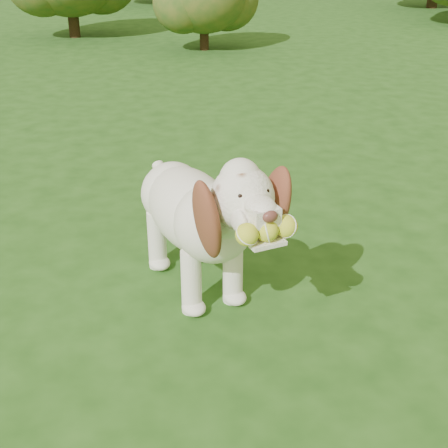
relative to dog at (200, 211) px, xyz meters
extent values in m
plane|color=#1D4413|center=(-0.01, 0.03, -0.45)|extent=(80.00, 80.00, 0.00)
ellipsoid|color=white|center=(-0.04, 0.11, -0.04)|extent=(0.56, 0.78, 0.37)
ellipsoid|color=white|center=(0.05, -0.14, 0.00)|extent=(0.46, 0.46, 0.36)
ellipsoid|color=white|center=(-0.11, 0.34, -0.05)|extent=(0.42, 0.42, 0.33)
cylinder|color=white|center=(0.09, -0.28, 0.10)|extent=(0.27, 0.33, 0.28)
sphere|color=white|center=(0.13, -0.41, 0.24)|extent=(0.32, 0.32, 0.26)
sphere|color=white|center=(0.12, -0.39, 0.31)|extent=(0.21, 0.21, 0.17)
cube|color=white|center=(0.18, -0.55, 0.23)|extent=(0.15, 0.18, 0.07)
ellipsoid|color=#592D28|center=(0.20, -0.62, 0.25)|extent=(0.07, 0.06, 0.05)
cube|color=white|center=(0.18, -0.56, 0.13)|extent=(0.18, 0.20, 0.02)
ellipsoid|color=brown|center=(-0.01, -0.45, 0.16)|extent=(0.18, 0.27, 0.39)
ellipsoid|color=brown|center=(0.27, -0.35, 0.16)|extent=(0.20, 0.24, 0.39)
cylinder|color=white|center=(-0.16, 0.49, -0.01)|extent=(0.12, 0.19, 0.14)
cylinder|color=white|center=(-0.06, -0.16, -0.29)|extent=(0.12, 0.12, 0.32)
cylinder|color=white|center=(0.14, -0.09, -0.29)|extent=(0.12, 0.12, 0.32)
cylinder|color=white|center=(-0.21, 0.29, -0.29)|extent=(0.12, 0.12, 0.32)
cylinder|color=white|center=(0.00, 0.36, -0.29)|extent=(0.12, 0.12, 0.32)
sphere|color=#D3E43A|center=(0.11, -0.63, 0.18)|extent=(0.11, 0.11, 0.09)
sphere|color=#D3E43A|center=(0.19, -0.60, 0.18)|extent=(0.11, 0.11, 0.09)
sphere|color=#D3E43A|center=(0.27, -0.58, 0.18)|extent=(0.11, 0.11, 0.09)
cylinder|color=#382314|center=(0.68, 6.54, -0.24)|extent=(0.13, 0.13, 0.41)
cylinder|color=#382314|center=(-1.27, 7.92, -0.17)|extent=(0.17, 0.17, 0.56)
camera|label=1|loc=(-0.23, -2.64, 1.21)|focal=50.00mm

